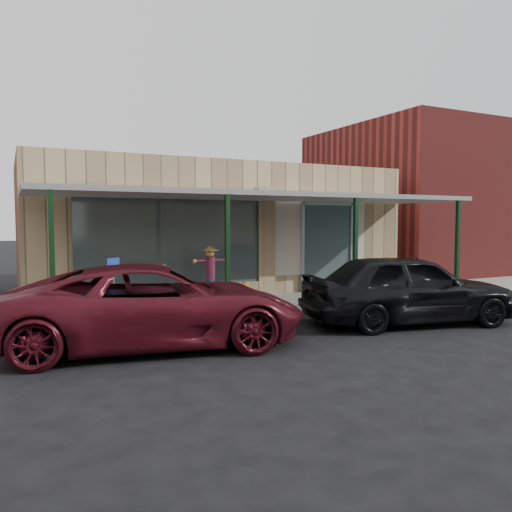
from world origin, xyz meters
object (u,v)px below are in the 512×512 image
handicap_sign (114,282)px  car_maroon (156,305)px  barrel_pumpkin (244,298)px  barrel_scarecrow (210,285)px  parked_sedan (407,288)px

handicap_sign → car_maroon: size_ratio=0.26×
handicap_sign → barrel_pumpkin: bearing=-9.1°
barrel_scarecrow → parked_sedan: bearing=-27.8°
handicap_sign → parked_sedan: size_ratio=0.28×
handicap_sign → car_maroon: (0.51, -1.46, -0.30)m
barrel_pumpkin → handicap_sign: size_ratio=0.49×
parked_sedan → barrel_scarecrow: bearing=57.1°
barrel_scarecrow → car_maroon: (-2.27, -2.96, 0.09)m
barrel_scarecrow → handicap_sign: size_ratio=1.11×
barrel_pumpkin → handicap_sign: 3.69m
barrel_scarecrow → handicap_sign: (-2.77, -1.49, 0.40)m
barrel_scarecrow → parked_sedan: (3.51, -3.53, 0.14)m
barrel_scarecrow → parked_sedan: 4.98m
barrel_scarecrow → barrel_pumpkin: barrel_scarecrow is taller
barrel_pumpkin → barrel_scarecrow: bearing=142.5°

